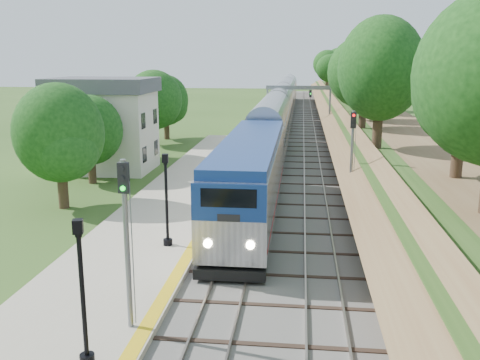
# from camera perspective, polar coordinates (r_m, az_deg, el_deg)

# --- Properties ---
(trackbed) EXTENTS (9.50, 170.00, 0.28)m
(trackbed) POSITION_cam_1_polar(r_m,az_deg,el_deg) (75.07, 5.82, 5.50)
(trackbed) COLOR #4C4944
(trackbed) RESTS_ON ground
(platform) EXTENTS (6.40, 68.00, 0.38)m
(platform) POSITION_cam_1_polar(r_m,az_deg,el_deg) (32.91, -8.04, -3.95)
(platform) COLOR #A89F87
(platform) RESTS_ON ground
(yellow_stripe) EXTENTS (0.55, 68.00, 0.01)m
(yellow_stripe) POSITION_cam_1_polar(r_m,az_deg,el_deg) (32.27, -3.13, -3.82)
(yellow_stripe) COLOR gold
(yellow_stripe) RESTS_ON platform
(embankment) EXTENTS (10.64, 170.00, 11.70)m
(embankment) POSITION_cam_1_polar(r_m,az_deg,el_deg) (75.22, 12.27, 6.73)
(embankment) COLOR brown
(embankment) RESTS_ON ground
(station_building) EXTENTS (8.60, 6.60, 8.00)m
(station_building) POSITION_cam_1_polar(r_m,az_deg,el_deg) (47.89, -14.26, 5.83)
(station_building) COLOR beige
(station_building) RESTS_ON ground
(signal_gantry) EXTENTS (8.40, 0.38, 6.20)m
(signal_gantry) POSITION_cam_1_polar(r_m,az_deg,el_deg) (69.61, 6.24, 8.84)
(signal_gantry) COLOR slate
(signal_gantry) RESTS_ON ground
(trees_behind_platform) EXTENTS (7.82, 53.32, 7.21)m
(trees_behind_platform) POSITION_cam_1_polar(r_m,az_deg,el_deg) (38.18, -15.21, 4.73)
(trees_behind_platform) COLOR #332316
(trees_behind_platform) RESTS_ON ground
(train) EXTENTS (3.24, 107.65, 4.76)m
(train) POSITION_cam_1_polar(r_m,az_deg,el_deg) (74.40, 4.31, 7.29)
(train) COLOR black
(train) RESTS_ON trackbed
(lamppost_mid) EXTENTS (0.46, 0.46, 4.68)m
(lamppost_mid) POSITION_cam_1_polar(r_m,az_deg,el_deg) (17.23, -16.39, -12.32)
(lamppost_mid) COLOR black
(lamppost_mid) RESTS_ON platform
(lamppost_far) EXTENTS (0.46, 0.46, 4.70)m
(lamppost_far) POSITION_cam_1_polar(r_m,az_deg,el_deg) (26.95, -7.83, -2.68)
(lamppost_far) COLOR black
(lamppost_far) RESTS_ON platform
(signal_platform) EXTENTS (0.35, 0.28, 6.02)m
(signal_platform) POSITION_cam_1_polar(r_m,az_deg,el_deg) (18.58, -12.06, -4.87)
(signal_platform) COLOR slate
(signal_platform) RESTS_ON platform
(signal_farside) EXTENTS (0.35, 0.27, 6.30)m
(signal_farside) POSITION_cam_1_polar(r_m,az_deg,el_deg) (35.01, 11.86, 3.27)
(signal_farside) COLOR slate
(signal_farside) RESTS_ON ground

